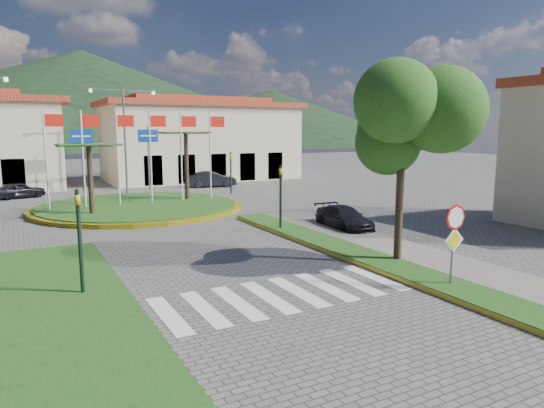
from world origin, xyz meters
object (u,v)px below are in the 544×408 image
stop_sign (454,232)px  car_side_right (344,218)px  roundabout_island (139,206)px  deciduous_tree (403,121)px  car_dark_b (212,179)px  car_dark_a (19,190)px

stop_sign → car_side_right: (2.60, 8.97, -1.23)m
roundabout_island → deciduous_tree: bearing=-72.1°
roundabout_island → car_dark_b: bearing=46.9°
stop_sign → deciduous_tree: size_ratio=0.39×
stop_sign → car_dark_a: bearing=111.3°
car_dark_a → car_side_right: 24.39m
stop_sign → deciduous_tree: bearing=78.8°
stop_sign → car_dark_a: 31.15m
deciduous_tree → car_side_right: deciduous_tree is taller
deciduous_tree → stop_sign: bearing=-101.2°
stop_sign → deciduous_tree: deciduous_tree is taller
roundabout_island → deciduous_tree: size_ratio=1.87×
car_dark_b → car_side_right: 20.04m
roundabout_island → deciduous_tree: deciduous_tree is taller
deciduous_tree → car_dark_a: size_ratio=1.98×
stop_sign → car_dark_a: size_ratio=0.77×
car_dark_b → car_side_right: size_ratio=1.06×
car_side_right → stop_sign: bearing=-101.1°
roundabout_island → car_dark_a: roundabout_island is taller
car_dark_b → car_dark_a: bearing=103.7°
stop_sign → car_dark_b: bearing=83.2°
stop_sign → car_dark_b: (3.47, 28.98, -1.11)m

